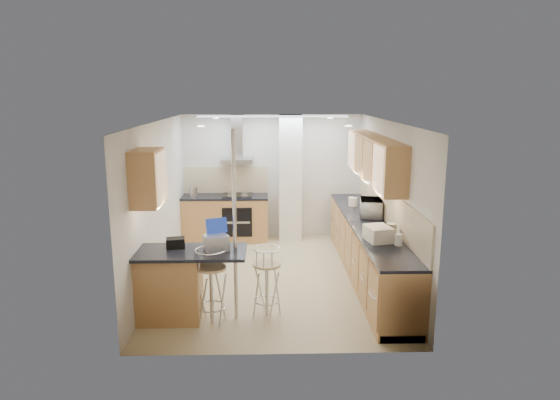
{
  "coord_description": "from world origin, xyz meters",
  "views": [
    {
      "loc": [
        -0.11,
        -7.61,
        2.96
      ],
      "look_at": [
        0.09,
        0.2,
        1.24
      ],
      "focal_mm": 32.0,
      "sensor_mm": 36.0,
      "label": 1
    }
  ],
  "objects_px": {
    "microwave": "(371,208)",
    "bar_stool_near": "(211,286)",
    "bar_stool_end": "(267,282)",
    "bread_bin": "(378,234)",
    "laptop": "(216,243)"
  },
  "relations": [
    {
      "from": "microwave",
      "to": "bar_stool_near",
      "type": "relative_size",
      "value": 0.52
    },
    {
      "from": "bar_stool_near",
      "to": "bread_bin",
      "type": "relative_size",
      "value": 2.59
    },
    {
      "from": "bar_stool_end",
      "to": "bar_stool_near",
      "type": "bearing_deg",
      "value": 118.36
    },
    {
      "from": "microwave",
      "to": "bread_bin",
      "type": "relative_size",
      "value": 1.34
    },
    {
      "from": "laptop",
      "to": "bread_bin",
      "type": "relative_size",
      "value": 0.75
    },
    {
      "from": "laptop",
      "to": "bread_bin",
      "type": "distance_m",
      "value": 2.24
    },
    {
      "from": "bar_stool_near",
      "to": "bread_bin",
      "type": "distance_m",
      "value": 2.39
    },
    {
      "from": "bar_stool_end",
      "to": "bread_bin",
      "type": "bearing_deg",
      "value": -64.36
    },
    {
      "from": "bar_stool_near",
      "to": "bar_stool_end",
      "type": "xyz_separation_m",
      "value": [
        0.71,
        0.21,
        -0.03
      ]
    },
    {
      "from": "microwave",
      "to": "bread_bin",
      "type": "distance_m",
      "value": 1.37
    },
    {
      "from": "bread_bin",
      "to": "microwave",
      "type": "bearing_deg",
      "value": 70.13
    },
    {
      "from": "laptop",
      "to": "bar_stool_end",
      "type": "relative_size",
      "value": 0.31
    },
    {
      "from": "laptop",
      "to": "microwave",
      "type": "bearing_deg",
      "value": 13.87
    },
    {
      "from": "microwave",
      "to": "bar_stool_end",
      "type": "relative_size",
      "value": 0.55
    },
    {
      "from": "microwave",
      "to": "bar_stool_near",
      "type": "xyz_separation_m",
      "value": [
        -2.44,
        -1.94,
        -0.56
      ]
    }
  ]
}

